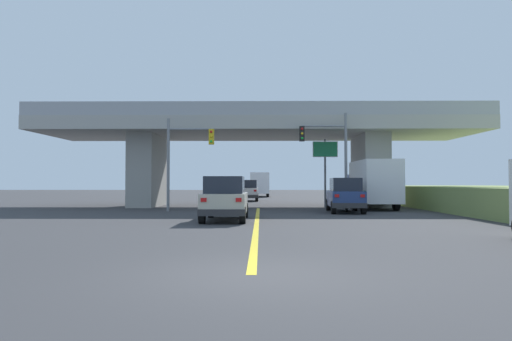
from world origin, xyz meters
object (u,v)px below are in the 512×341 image
at_px(box_truck, 372,184).
at_px(semi_truck_distant, 260,184).
at_px(traffic_signal_farside, 183,152).
at_px(traffic_signal_nearside, 331,150).
at_px(suv_crossing, 345,195).
at_px(highway_sign, 325,157).
at_px(suv_lead, 225,199).
at_px(sedan_oncoming, 248,190).

height_order(box_truck, semi_truck_distant, box_truck).
relative_size(traffic_signal_farside, semi_truck_distant, 0.85).
xyz_separation_m(traffic_signal_nearside, semi_truck_distant, (-4.58, 28.55, -2.25)).
bearing_deg(suv_crossing, traffic_signal_nearside, 109.80).
height_order(box_truck, traffic_signal_farside, traffic_signal_farside).
xyz_separation_m(traffic_signal_nearside, highway_sign, (-0.02, 2.46, -0.31)).
distance_m(suv_crossing, traffic_signal_nearside, 3.41).
xyz_separation_m(suv_crossing, box_truck, (2.53, 3.73, 0.66)).
xyz_separation_m(suv_lead, suv_crossing, (6.61, 5.92, -0.00)).
distance_m(suv_lead, highway_sign, 12.13).
relative_size(traffic_signal_nearside, semi_truck_distant, 0.92).
xyz_separation_m(sedan_oncoming, semi_truck_distant, (1.08, 13.70, 0.58)).
distance_m(suv_lead, sedan_oncoming, 22.59).
xyz_separation_m(sedan_oncoming, traffic_signal_nearside, (5.67, -14.84, 2.83)).
bearing_deg(semi_truck_distant, box_truck, -74.00).
height_order(suv_lead, box_truck, box_truck).
relative_size(box_truck, highway_sign, 1.53).
relative_size(suv_lead, traffic_signal_farside, 0.78).
bearing_deg(suv_crossing, highway_sign, 100.89).
distance_m(suv_crossing, semi_truck_distant, 30.79).
relative_size(highway_sign, semi_truck_distant, 0.71).
relative_size(suv_crossing, sedan_oncoming, 1.02).
height_order(suv_crossing, traffic_signal_farside, traffic_signal_farside).
bearing_deg(semi_truck_distant, highway_sign, -80.07).
xyz_separation_m(box_truck, sedan_oncoming, (-8.72, 12.93, -0.66)).
bearing_deg(suv_lead, highway_sign, 59.27).
distance_m(traffic_signal_nearside, traffic_signal_farside, 9.27).
relative_size(suv_crossing, semi_truck_distant, 0.68).
distance_m(suv_lead, traffic_signal_farside, 8.16).
bearing_deg(suv_lead, suv_crossing, 41.88).
distance_m(box_truck, semi_truck_distant, 27.70).
relative_size(suv_lead, highway_sign, 0.94).
xyz_separation_m(suv_lead, traffic_signal_farside, (-3.16, 7.05, 2.62)).
bearing_deg(highway_sign, sedan_oncoming, 114.53).
height_order(suv_crossing, sedan_oncoming, same).
relative_size(suv_crossing, traffic_signal_farside, 0.80).
relative_size(suv_crossing, box_truck, 0.63).
relative_size(suv_lead, traffic_signal_nearside, 0.73).
xyz_separation_m(box_truck, traffic_signal_nearside, (-3.05, -1.91, 2.18)).
bearing_deg(traffic_signal_farside, suv_crossing, -6.58).
bearing_deg(traffic_signal_farside, highway_sign, 18.87).
relative_size(suv_lead, suv_crossing, 0.98).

